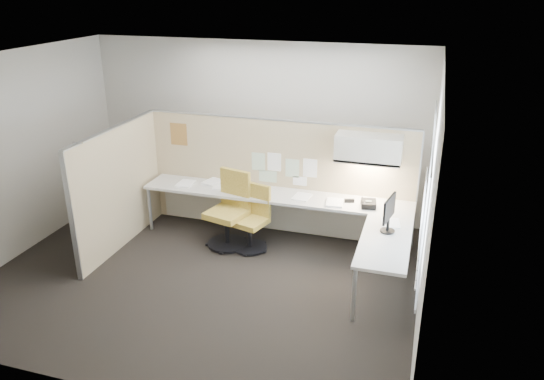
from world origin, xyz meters
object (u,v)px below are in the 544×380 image
(monitor, at_px, (389,212))
(phone, at_px, (368,204))
(chair_right, at_px, (230,212))
(desk, at_px, (294,208))
(chair_left, at_px, (252,220))

(monitor, bearing_deg, phone, 36.47)
(chair_right, bearing_deg, desk, 26.22)
(desk, bearing_deg, chair_right, -167.86)
(chair_left, relative_size, phone, 3.94)
(chair_left, bearing_deg, monitor, 3.71)
(chair_left, distance_m, monitor, 2.06)
(desk, relative_size, monitor, 8.65)
(desk, relative_size, phone, 16.89)
(chair_left, bearing_deg, chair_right, -165.72)
(chair_right, xyz_separation_m, phone, (1.96, 0.25, 0.27))
(chair_left, relative_size, chair_right, 0.85)
(desk, distance_m, chair_left, 0.62)
(desk, distance_m, chair_right, 0.94)
(chair_right, height_order, monitor, monitor)
(chair_left, height_order, chair_right, chair_right)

